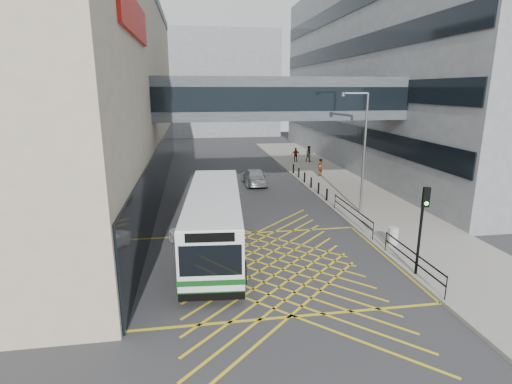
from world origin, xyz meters
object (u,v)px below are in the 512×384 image
traffic_light (423,219)px  car_silver (254,176)px  car_white (191,236)px  pedestrian_c (296,155)px  bus (214,219)px  litter_bin (393,236)px  car_dark (208,197)px  pedestrian_a (320,168)px  pedestrian_b (309,154)px  street_lamp (362,146)px

traffic_light → car_silver: bearing=112.4°
car_silver → traffic_light: bearing=101.9°
car_white → pedestrian_c: 26.14m
car_silver → bus: bearing=72.2°
bus → litter_bin: size_ratio=12.54×
car_silver → car_white: bearing=67.0°
car_dark → traffic_light: bearing=111.8°
bus → pedestrian_c: size_ratio=7.29×
car_white → traffic_light: size_ratio=0.99×
bus → traffic_light: traffic_light is taller
car_dark → traffic_light: 15.46m
car_silver → pedestrian_a: 6.79m
car_silver → pedestrian_c: pedestrian_c is taller
pedestrian_b → pedestrian_c: (-1.47, 0.29, -0.10)m
bus → car_silver: bearing=77.9°
litter_bin → pedestrian_c: pedestrian_c is taller
car_white → pedestrian_c: bearing=-139.0°
traffic_light → car_dark: bearing=134.0°
litter_bin → pedestrian_a: bearing=85.1°
car_white → pedestrian_a: pedestrian_a is taller
traffic_light → pedestrian_b: traffic_light is taller
car_dark → litter_bin: 13.06m
car_white → pedestrian_a: size_ratio=2.46×
car_silver → litter_bin: (5.09, -15.37, -0.11)m
traffic_light → pedestrian_c: (1.85, 28.51, -1.84)m
pedestrian_c → car_dark: bearing=77.8°
car_silver → traffic_light: (4.39, -18.94, 2.06)m
traffic_light → pedestrian_c: size_ratio=2.57×
bus → street_lamp: (9.84, 4.78, 2.91)m
pedestrian_b → car_silver: bearing=-131.4°
street_lamp → pedestrian_a: size_ratio=4.79×
pedestrian_b → litter_bin: bearing=-97.7°
bus → car_dark: (-0.04, 8.04, -0.94)m
litter_bin → pedestrian_c: size_ratio=0.58×
litter_bin → car_white: bearing=171.5°
street_lamp → litter_bin: street_lamp is taller
pedestrian_a → traffic_light: bearing=45.4°
traffic_light → car_white: bearing=161.9°
car_silver → pedestrian_a: bearing=-166.1°
bus → car_dark: bus is taller
bus → car_dark: 8.10m
car_dark → litter_bin: size_ratio=5.30×
traffic_light → pedestrian_a: traffic_light is taller
car_dark → pedestrian_b: (12.04, 15.60, 0.29)m
car_white → pedestrian_c: pedestrian_c is taller
bus → traffic_light: size_ratio=2.84×
car_silver → pedestrian_b: size_ratio=2.63×
car_dark → pedestrian_a: bearing=-156.2°
bus → pedestrian_a: size_ratio=7.04×
car_silver → litter_bin: 16.19m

